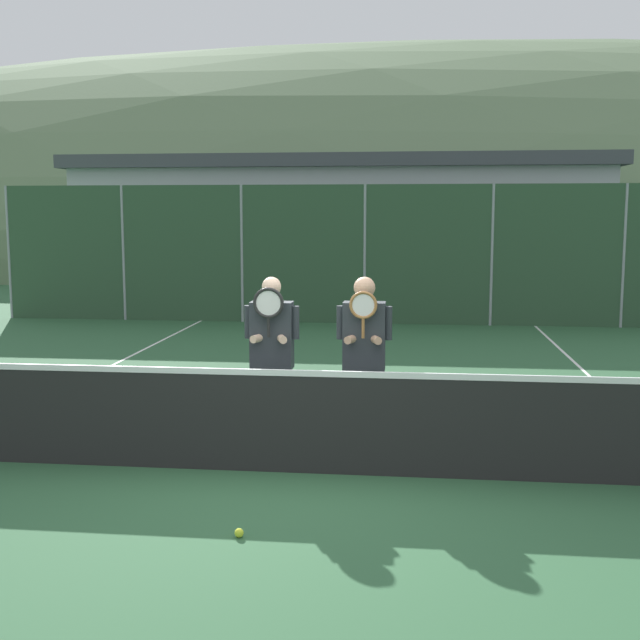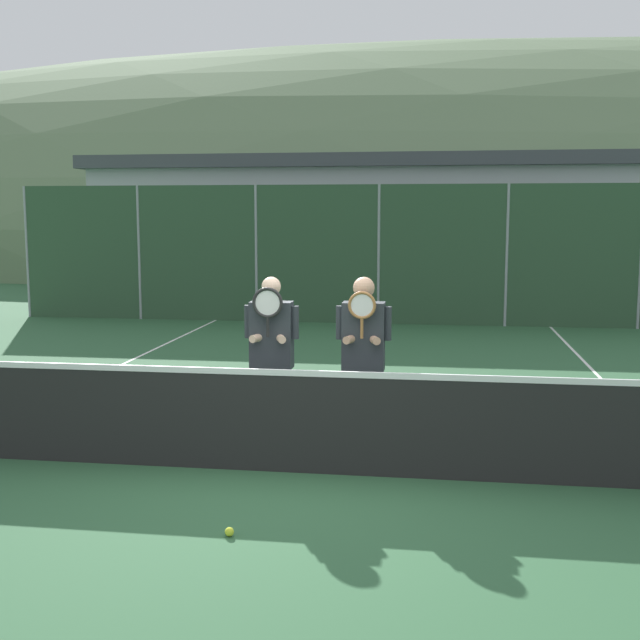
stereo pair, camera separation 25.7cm
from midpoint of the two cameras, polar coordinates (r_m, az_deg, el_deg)
The scene contains 13 objects.
ground_plane at distance 7.57m, azimuth -2.68°, elevation -10.79°, with size 120.00×120.00×0.00m, color #2D5B38.
hill_distant at distance 62.65m, azimuth 5.58°, elevation 5.33°, with size 135.89×75.49×26.42m.
clubhouse_building at distance 24.16m, azimuth 1.18°, elevation 6.69°, with size 15.33×5.50×4.00m.
fence_back at distance 17.45m, azimuth 2.77°, elevation 4.67°, with size 16.35×0.06×3.02m.
tennis_net at distance 7.43m, azimuth -2.71°, elevation -7.13°, with size 9.87×0.09×1.07m.
court_line_left_sideline at distance 11.44m, azimuth -18.64°, elevation -4.85°, with size 0.05×16.00×0.01m, color white.
court_line_right_sideline at distance 10.66m, azimuth 20.08°, elevation -5.80°, with size 0.05×16.00×0.01m, color white.
player_leftmost at distance 8.02m, azimuth -4.36°, elevation -2.17°, with size 0.55×0.34×1.76m.
player_center_left at distance 7.91m, azimuth 2.22°, elevation -2.20°, with size 0.55×0.34×1.77m.
car_far_left at distance 20.49m, azimuth -8.61°, elevation 3.41°, with size 4.17×2.05×1.84m.
car_left_of_center at distance 19.69m, azimuth 5.36°, elevation 3.07°, with size 4.63×1.92×1.66m.
car_center at distance 20.41m, azimuth 19.17°, elevation 3.07°, with size 4.01×1.92×1.85m.
tennis_ball_on_court at distance 6.19m, azimuth -7.00°, elevation -14.80°, with size 0.07×0.07×0.07m.
Camera 1 is at (1.05, -7.11, 2.38)m, focal length 45.00 mm.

